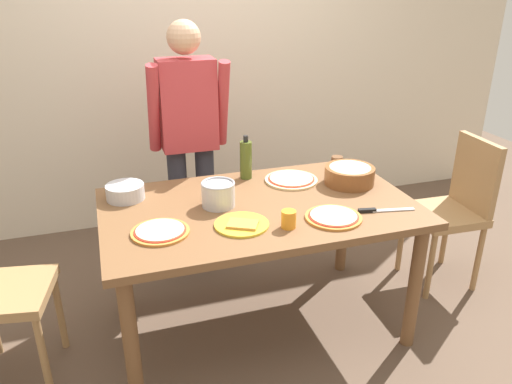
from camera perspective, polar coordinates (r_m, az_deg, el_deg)
The scene contains 16 objects.
ground at distance 2.98m, azimuth 0.31°, elevation -14.83°, with size 8.00×8.00×0.00m, color brown.
wall_back at distance 3.93m, azimuth -7.26°, elevation 15.30°, with size 5.60×0.10×2.60m, color beige.
dining_table at distance 2.62m, azimuth 0.34°, elevation -3.25°, with size 1.60×0.96×0.76m.
person_cook at distance 3.15m, azimuth -7.64°, elevation 6.56°, with size 0.49×0.25×1.62m.
chair_wooden_right at distance 3.35m, azimuth 21.84°, elevation -1.23°, with size 0.42×0.42×0.95m.
pizza_raw_on_board at distance 2.88m, azimuth 4.04°, elevation 1.44°, with size 0.30×0.30×0.02m.
pizza_cooked_on_tray at distance 2.46m, azimuth 8.84°, elevation -2.82°, with size 0.28×0.28×0.02m.
pizza_second_cooked at distance 2.33m, azimuth -10.88°, elevation -4.43°, with size 0.27×0.27×0.02m.
plate_with_slice at distance 2.36m, azimuth -1.63°, elevation -3.72°, with size 0.26×0.26×0.02m.
popcorn_bowl at distance 2.86m, azimuth 10.63°, elevation 2.09°, with size 0.28×0.28×0.11m.
mixing_bowl_steel at distance 2.72m, azimuth -14.70°, elevation 0.03°, with size 0.20×0.20×0.08m.
olive_oil_bottle at distance 2.88m, azimuth -1.16°, elevation 3.73°, with size 0.07×0.07×0.26m.
steel_pot at distance 2.54m, azimuth -4.33°, elevation -0.21°, with size 0.17×0.17×0.13m.
cup_orange at distance 2.33m, azimuth 3.75°, elevation -3.11°, with size 0.07×0.07×0.09m, color orange.
cup_small_brown at distance 3.07m, azimuth 9.21°, elevation 3.27°, with size 0.07×0.07×0.09m, color brown.
chef_knife at distance 2.58m, azimuth 13.89°, elevation -2.03°, with size 0.29×0.08×0.02m.
Camera 1 is at (-0.74, -2.22, 1.84)m, focal length 35.04 mm.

